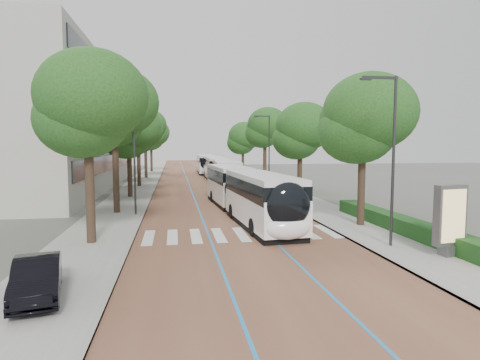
% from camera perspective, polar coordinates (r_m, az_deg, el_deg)
% --- Properties ---
extents(ground, '(160.00, 160.00, 0.00)m').
position_cam_1_polar(ground, '(21.31, 0.10, -8.38)').
color(ground, '#51544C').
rests_on(ground, ground).
extents(road, '(11.00, 140.00, 0.02)m').
position_cam_1_polar(road, '(60.74, -6.12, 0.33)').
color(road, brown).
rests_on(road, ground).
extents(sidewalk_left, '(4.00, 140.00, 0.12)m').
position_cam_1_polar(sidewalk_left, '(60.78, -13.20, 0.27)').
color(sidewalk_left, gray).
rests_on(sidewalk_left, ground).
extents(sidewalk_right, '(4.00, 140.00, 0.12)m').
position_cam_1_polar(sidewalk_right, '(61.62, 0.86, 0.47)').
color(sidewalk_right, gray).
rests_on(sidewalk_right, ground).
extents(kerb_left, '(0.20, 140.00, 0.14)m').
position_cam_1_polar(kerb_left, '(60.68, -11.41, 0.30)').
color(kerb_left, gray).
rests_on(kerb_left, ground).
extents(kerb_right, '(0.20, 140.00, 0.14)m').
position_cam_1_polar(kerb_right, '(61.31, -0.89, 0.44)').
color(kerb_right, gray).
rests_on(kerb_right, ground).
extents(zebra_crossing, '(10.55, 3.60, 0.01)m').
position_cam_1_polar(zebra_crossing, '(22.30, 0.18, -7.71)').
color(zebra_crossing, silver).
rests_on(zebra_crossing, ground).
extents(lane_line_left, '(0.12, 126.00, 0.01)m').
position_cam_1_polar(lane_line_left, '(60.67, -7.63, 0.32)').
color(lane_line_left, '#267EBF').
rests_on(lane_line_left, road).
extents(lane_line_right, '(0.12, 126.00, 0.01)m').
position_cam_1_polar(lane_line_right, '(60.85, -4.62, 0.36)').
color(lane_line_right, '#267EBF').
rests_on(lane_line_right, road).
extents(office_building, '(18.11, 40.00, 14.00)m').
position_cam_1_polar(office_building, '(51.08, -27.90, 6.75)').
color(office_building, '#A9A79C').
rests_on(office_building, ground).
extents(hedge, '(1.20, 14.00, 0.80)m').
position_cam_1_polar(hedge, '(24.37, 21.82, -5.78)').
color(hedge, '#174418').
rests_on(hedge, sidewalk_right).
extents(streetlight_near, '(1.82, 0.20, 8.00)m').
position_cam_1_polar(streetlight_near, '(20.13, 20.58, 4.37)').
color(streetlight_near, '#2C2C2F').
rests_on(streetlight_near, sidewalk_right).
extents(streetlight_far, '(1.82, 0.20, 8.00)m').
position_cam_1_polar(streetlight_far, '(43.62, 3.94, 4.84)').
color(streetlight_far, '#2C2C2F').
rests_on(streetlight_far, sidewalk_right).
extents(lamp_post_left, '(0.14, 0.14, 8.00)m').
position_cam_1_polar(lamp_post_left, '(28.59, -14.79, 3.21)').
color(lamp_post_left, '#2C2C2F').
rests_on(lamp_post_left, sidewalk_left).
extents(trees_left, '(6.18, 60.72, 9.70)m').
position_cam_1_polar(trees_left, '(48.18, -14.34, 6.94)').
color(trees_left, black).
rests_on(trees_left, ground).
extents(trees_right, '(5.49, 47.43, 8.97)m').
position_cam_1_polar(trees_right, '(43.60, 5.43, 6.61)').
color(trees_right, black).
rests_on(trees_right, ground).
extents(lead_bus, '(3.77, 18.52, 3.20)m').
position_cam_1_polar(lead_bus, '(27.72, 0.86, -1.84)').
color(lead_bus, black).
rests_on(lead_bus, ground).
extents(bus_queued_0, '(3.16, 12.51, 3.20)m').
position_cam_1_polar(bus_queued_0, '(43.90, -1.97, 0.68)').
color(bus_queued_0, white).
rests_on(bus_queued_0, ground).
extents(bus_queued_1, '(2.64, 12.42, 3.20)m').
position_cam_1_polar(bus_queued_1, '(56.68, -3.51, 1.65)').
color(bus_queued_1, white).
rests_on(bus_queued_1, ground).
extents(bus_queued_2, '(2.72, 12.44, 3.20)m').
position_cam_1_polar(bus_queued_2, '(69.77, -4.96, 2.27)').
color(bus_queued_2, white).
rests_on(bus_queued_2, ground).
extents(ad_panel, '(1.54, 0.68, 3.10)m').
position_cam_1_polar(ad_panel, '(19.65, 27.69, -4.90)').
color(ad_panel, '#59595B').
rests_on(ad_panel, sidewalk_right).
extents(parked_car, '(2.21, 4.07, 1.27)m').
position_cam_1_polar(parked_car, '(14.48, -26.90, -12.30)').
color(parked_car, black).
rests_on(parked_car, sidewalk_left).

